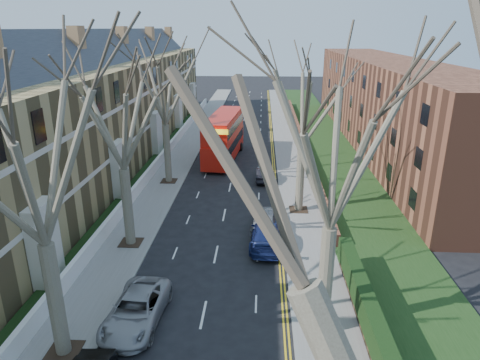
# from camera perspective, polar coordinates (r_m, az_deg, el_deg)

# --- Properties ---
(pavement_left) EXTENTS (3.00, 102.00, 0.12)m
(pavement_left) POSITION_cam_1_polar(r_m,az_deg,el_deg) (50.20, -7.20, 4.05)
(pavement_left) COLOR slate
(pavement_left) RESTS_ON ground
(pavement_right) EXTENTS (3.00, 102.00, 0.12)m
(pavement_right) POSITION_cam_1_polar(r_m,az_deg,el_deg) (49.54, 6.63, 3.86)
(pavement_right) COLOR slate
(pavement_right) RESTS_ON ground
(terrace_left) EXTENTS (9.70, 78.00, 13.60)m
(terrace_left) POSITION_cam_1_polar(r_m,az_deg,el_deg) (43.57, -19.39, 8.11)
(terrace_left) COLOR olive
(terrace_left) RESTS_ON ground
(flats_right) EXTENTS (13.97, 54.00, 10.00)m
(flats_right) POSITION_cam_1_polar(r_m,az_deg,el_deg) (54.32, 18.92, 9.67)
(flats_right) COLOR brown
(flats_right) RESTS_ON ground
(front_wall_left) EXTENTS (0.30, 78.00, 1.00)m
(front_wall_left) POSITION_cam_1_polar(r_m,az_deg,el_deg) (42.89, -11.21, 1.89)
(front_wall_left) COLOR white
(front_wall_left) RESTS_ON ground
(grass_verge_right) EXTENTS (6.00, 102.00, 0.06)m
(grass_verge_right) POSITION_cam_1_polar(r_m,az_deg,el_deg) (50.02, 11.80, 3.84)
(grass_verge_right) COLOR #1A3613
(grass_verge_right) RESTS_ON ground
(tree_left_mid) EXTENTS (10.50, 10.50, 14.71)m
(tree_left_mid) POSITION_cam_1_polar(r_m,az_deg,el_deg) (17.29, -26.42, 4.69)
(tree_left_mid) COLOR brown
(tree_left_mid) RESTS_ON ground
(tree_left_far) EXTENTS (10.15, 10.15, 14.22)m
(tree_left_far) POSITION_cam_1_polar(r_m,az_deg,el_deg) (26.34, -16.00, 9.77)
(tree_left_far) COLOR brown
(tree_left_far) RESTS_ON ground
(tree_left_dist) EXTENTS (10.50, 10.50, 14.71)m
(tree_left_dist) POSITION_cam_1_polar(r_m,az_deg,el_deg) (37.75, -10.26, 13.47)
(tree_left_dist) COLOR brown
(tree_left_dist) RESTS_ON ground
(tree_right_mid) EXTENTS (10.50, 10.50, 14.71)m
(tree_right_mid) POSITION_cam_1_polar(r_m,az_deg,el_deg) (17.30, 12.83, 6.26)
(tree_right_mid) COLOR brown
(tree_right_mid) RESTS_ON ground
(tree_right_far) EXTENTS (10.15, 10.15, 14.22)m
(tree_right_far) POSITION_cam_1_polar(r_m,az_deg,el_deg) (31.02, 8.59, 11.69)
(tree_right_far) COLOR brown
(tree_right_far) RESTS_ON ground
(double_decker_bus) EXTENTS (3.65, 11.56, 4.74)m
(double_decker_bus) POSITION_cam_1_polar(r_m,az_deg,el_deg) (45.79, -2.15, 5.62)
(double_decker_bus) COLOR red
(double_decker_bus) RESTS_ON ground
(car_left_far) EXTENTS (2.66, 5.28, 1.43)m
(car_left_far) POSITION_cam_1_polar(r_m,az_deg,el_deg) (21.88, -13.65, -16.47)
(car_left_far) COLOR gray
(car_left_far) RESTS_ON ground
(car_right_near) EXTENTS (2.38, 5.40, 1.54)m
(car_right_near) POSITION_cam_1_polar(r_m,az_deg,el_deg) (28.05, 3.64, -7.20)
(car_right_near) COLOR navy
(car_right_near) RESTS_ON ground
(car_right_mid) EXTENTS (2.28, 4.75, 1.57)m
(car_right_mid) POSITION_cam_1_polar(r_m,az_deg,el_deg) (30.10, 3.40, -5.22)
(car_right_mid) COLOR gray
(car_right_mid) RESTS_ON ground
(car_right_far) EXTENTS (1.47, 3.91, 1.28)m
(car_right_far) POSITION_cam_1_polar(r_m,az_deg,el_deg) (39.71, 3.26, 0.84)
(car_right_far) COLOR black
(car_right_far) RESTS_ON ground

